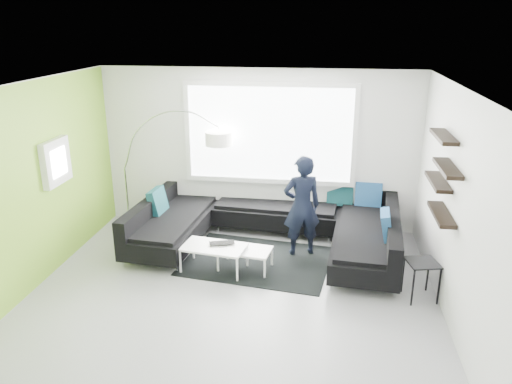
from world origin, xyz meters
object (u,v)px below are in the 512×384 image
Objects in this scene: person at (302,206)px; sectional_sofa at (267,225)px; side_table at (421,280)px; laptop at (222,245)px; arc_lamp at (125,168)px; coffee_table at (230,258)px.

sectional_sofa is at bearing -32.32° from person.
side_table is 2.81m from laptop.
arc_lamp reaches higher than person.
person is (3.19, -0.78, -0.25)m from arc_lamp.
side_table is at bearing -25.08° from sectional_sofa.
laptop is at bearing -118.72° from sectional_sofa.
side_table is (2.68, -0.43, 0.07)m from coffee_table.
sectional_sofa is 2.55m from side_table.
person is at bearing 145.93° from side_table.
sectional_sofa is 10.02× the size of laptop.
coffee_table is 2.78× the size of laptop.
person reaches higher than coffee_table.
arc_lamp is (-2.63, 0.64, 0.67)m from sectional_sofa.
laptop is at bearing -161.18° from coffee_table.
side_table is 2.08m from person.
laptop is (-0.57, -0.86, 0.01)m from sectional_sofa.
sectional_sofa is 3.60× the size of coffee_table.
side_table is 1.26× the size of laptop.
sectional_sofa reaches higher than coffee_table.
arc_lamp is 3.29m from person.
side_table reaches higher than coffee_table.
side_table is at bearing -16.85° from arc_lamp.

